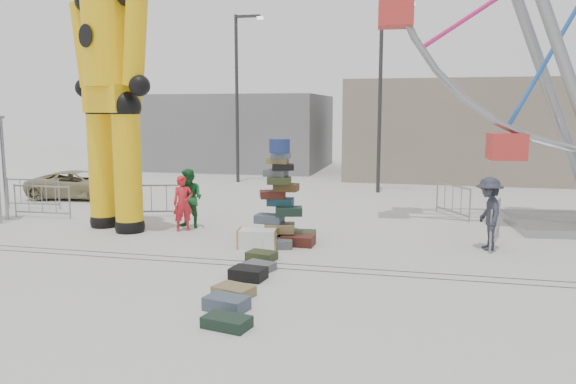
% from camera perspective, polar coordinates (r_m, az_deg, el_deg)
% --- Properties ---
extents(ground, '(90.00, 90.00, 0.00)m').
position_cam_1_polar(ground, '(12.64, -9.33, -7.92)').
color(ground, '#9E9E99').
rests_on(ground, ground).
extents(track_line_near, '(40.00, 0.04, 0.01)m').
position_cam_1_polar(track_line_near, '(13.17, -8.32, -7.21)').
color(track_line_near, '#47443F').
rests_on(track_line_near, ground).
extents(track_line_far, '(40.00, 0.04, 0.01)m').
position_cam_1_polar(track_line_far, '(13.53, -7.70, -6.78)').
color(track_line_far, '#47443F').
rests_on(track_line_far, ground).
extents(building_right, '(12.00, 8.00, 5.00)m').
position_cam_1_polar(building_right, '(31.29, 17.55, 6.07)').
color(building_right, gray).
rests_on(building_right, ground).
extents(building_left, '(10.00, 8.00, 4.40)m').
position_cam_1_polar(building_left, '(34.90, -4.65, 6.13)').
color(building_left, gray).
rests_on(building_left, ground).
extents(lamp_post_right, '(1.41, 0.25, 8.00)m').
position_cam_1_polar(lamp_post_right, '(24.26, 9.58, 10.49)').
color(lamp_post_right, '#2D2D30').
rests_on(lamp_post_right, ground).
extents(lamp_post_left, '(1.41, 0.25, 8.00)m').
position_cam_1_polar(lamp_post_left, '(27.59, -5.04, 10.30)').
color(lamp_post_left, '#2D2D30').
rests_on(lamp_post_left, ground).
extents(suitcase_tower, '(1.96, 1.73, 2.77)m').
position_cam_1_polar(suitcase_tower, '(14.88, -0.87, -2.27)').
color(suitcase_tower, '#173A46').
rests_on(suitcase_tower, ground).
extents(crash_test_dummy, '(3.25, 1.89, 8.38)m').
position_cam_1_polar(crash_test_dummy, '(17.18, -17.58, 10.97)').
color(crash_test_dummy, black).
rests_on(crash_test_dummy, ground).
extents(steamer_trunk, '(1.08, 0.72, 0.47)m').
position_cam_1_polar(steamer_trunk, '(14.50, -3.09, -4.75)').
color(steamer_trunk, silver).
rests_on(steamer_trunk, ground).
extents(row_case_0, '(0.75, 0.62, 0.21)m').
position_cam_1_polar(row_case_0, '(13.34, -2.70, -6.49)').
color(row_case_0, '#2F381C').
rests_on(row_case_0, ground).
extents(row_case_1, '(0.80, 0.73, 0.17)m').
position_cam_1_polar(row_case_1, '(12.50, -3.07, -7.59)').
color(row_case_1, '#525359').
rests_on(row_case_1, ground).
extents(row_case_2, '(0.79, 0.62, 0.25)m').
position_cam_1_polar(row_case_2, '(11.88, -4.06, -8.26)').
color(row_case_2, black).
rests_on(row_case_2, ground).
extents(row_case_3, '(0.86, 0.72, 0.20)m').
position_cam_1_polar(row_case_3, '(10.88, -5.53, -9.98)').
color(row_case_3, olive).
rests_on(row_case_3, ground).
extents(row_case_4, '(0.85, 0.65, 0.24)m').
position_cam_1_polar(row_case_4, '(10.18, -6.26, -11.16)').
color(row_case_4, '#41505D').
rests_on(row_case_4, ground).
extents(row_case_5, '(0.84, 0.60, 0.19)m').
position_cam_1_polar(row_case_5, '(9.41, -6.24, -12.99)').
color(row_case_5, black).
rests_on(row_case_5, ground).
extents(barricade_dummy_a, '(2.00, 0.25, 1.10)m').
position_cam_1_polar(barricade_dummy_a, '(22.07, -24.45, -0.15)').
color(barricade_dummy_a, gray).
rests_on(barricade_dummy_a, ground).
extents(barricade_dummy_b, '(2.00, 0.16, 1.10)m').
position_cam_1_polar(barricade_dummy_b, '(20.06, -23.71, -0.88)').
color(barricade_dummy_b, gray).
rests_on(barricade_dummy_b, ground).
extents(barricade_dummy_c, '(1.96, 0.62, 1.10)m').
position_cam_1_polar(barricade_dummy_c, '(19.12, -13.71, -0.83)').
color(barricade_dummy_c, gray).
rests_on(barricade_dummy_c, ground).
extents(barricade_wheel_front, '(0.53, 1.97, 1.10)m').
position_cam_1_polar(barricade_wheel_front, '(15.73, 20.31, -3.05)').
color(barricade_wheel_front, gray).
rests_on(barricade_wheel_front, ground).
extents(barricade_wheel_back, '(1.04, 1.81, 1.10)m').
position_cam_1_polar(barricade_wheel_back, '(19.34, 16.38, -0.83)').
color(barricade_wheel_back, gray).
rests_on(barricade_wheel_back, ground).
extents(pedestrian_red, '(0.71, 0.67, 1.63)m').
position_cam_1_polar(pedestrian_red, '(16.68, -10.62, -1.14)').
color(pedestrian_red, red).
rests_on(pedestrian_red, ground).
extents(pedestrian_green, '(0.99, 0.84, 1.78)m').
position_cam_1_polar(pedestrian_green, '(17.06, -9.96, -0.66)').
color(pedestrian_green, '#186029').
rests_on(pedestrian_green, ground).
extents(pedestrian_black, '(0.96, 0.45, 1.60)m').
position_cam_1_polar(pedestrian_black, '(18.19, -16.79, -0.61)').
color(pedestrian_black, black).
rests_on(pedestrian_black, ground).
extents(pedestrian_grey, '(0.83, 1.27, 1.85)m').
position_cam_1_polar(pedestrian_grey, '(15.03, 19.70, -2.08)').
color(pedestrian_grey, '#252732').
rests_on(pedestrian_grey, ground).
extents(parked_suv, '(4.21, 2.31, 1.12)m').
position_cam_1_polar(parked_suv, '(23.90, -20.40, 0.69)').
color(parked_suv, '#938A5F').
rests_on(parked_suv, ground).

